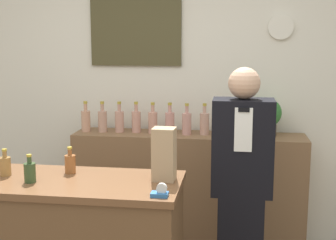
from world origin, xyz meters
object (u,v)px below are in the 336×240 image
potted_plant (267,115)px  tape_dispenser (160,192)px  paper_bag (164,154)px  shopkeeper (241,186)px

potted_plant → tape_dispenser: size_ratio=3.40×
potted_plant → tape_dispenser: (-0.63, -1.56, -0.16)m
potted_plant → paper_bag: 1.43m
shopkeeper → paper_bag: 0.74m
shopkeeper → tape_dispenser: 0.91m
shopkeeper → tape_dispenser: bearing=-118.8°
paper_bag → tape_dispenser: size_ratio=3.40×
shopkeeper → potted_plant: 0.88m
paper_bag → potted_plant: bearing=62.7°
shopkeeper → paper_bag: size_ratio=5.18×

